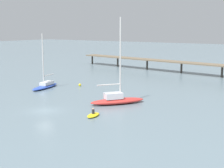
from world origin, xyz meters
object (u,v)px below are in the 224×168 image
at_px(sailboat_red, 117,99).
at_px(mooring_buoy_mid, 80,85).
at_px(sailboat_blue, 45,85).
at_px(dinghy_yellow, 93,115).

xyz_separation_m(sailboat_red, mooring_buoy_mid, (-14.83, 9.02, -0.52)).
xyz_separation_m(sailboat_blue, mooring_buoy_mid, (4.09, 5.40, -0.36)).
distance_m(sailboat_blue, mooring_buoy_mid, 6.78).
xyz_separation_m(dinghy_yellow, mooring_buoy_mid, (-16.36, 16.90, 0.06)).
bearing_deg(sailboat_red, sailboat_blue, 169.17).
distance_m(sailboat_red, mooring_buoy_mid, 17.36).
bearing_deg(sailboat_blue, dinghy_yellow, -29.36).
relative_size(dinghy_yellow, mooring_buoy_mid, 5.52).
height_order(dinghy_yellow, mooring_buoy_mid, dinghy_yellow).
bearing_deg(dinghy_yellow, sailboat_blue, 150.64).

